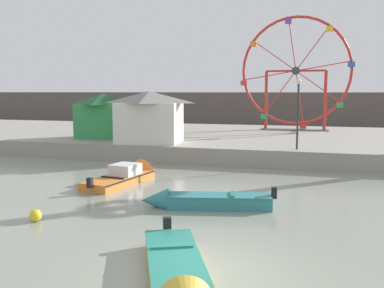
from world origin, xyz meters
The scene contains 11 objects.
ground_plane centered at (0.00, 0.00, 0.00)m, with size 240.00×240.00×0.00m, color gray.
quay_promenade centered at (0.00, 24.97, 0.54)m, with size 110.00×19.36×1.07m, color gray.
distant_town_skyline centered at (0.00, 49.03, 2.20)m, with size 140.00×3.00×4.40m, color #564C47.
motorboat_mustard_yellow centered at (-0.31, -1.03, 0.26)m, with size 3.26×5.24×1.22m.
motorboat_orange_hull centered at (-6.44, 10.13, 0.27)m, with size 2.29×5.74×1.43m.
motorboat_teal_painted centered at (-1.64, 5.93, 0.29)m, with size 5.27×2.08×1.08m.
ferris_wheel_red_frame centered at (0.68, 29.65, 6.10)m, with size 9.73×1.20×10.02m.
carnival_booth_white_ticket centered at (-8.22, 17.13, 2.87)m, with size 4.78×3.66×3.47m.
carnival_booth_green_kiosk centered at (-12.66, 18.96, 2.78)m, with size 3.97×3.10×3.28m.
promenade_lamp_near centered at (1.50, 16.38, 3.78)m, with size 0.32×0.32×4.17m.
mooring_buoy_orange centered at (-6.71, 2.60, 0.22)m, with size 0.44×0.44×0.44m, color yellow.
Camera 1 is at (2.60, -9.95, 4.50)m, focal length 40.47 mm.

